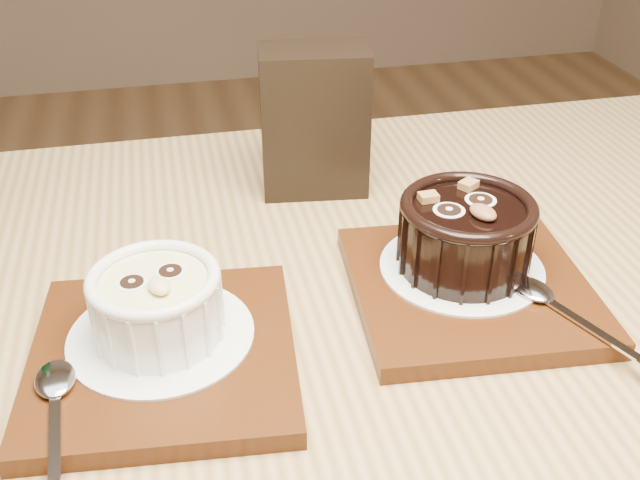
# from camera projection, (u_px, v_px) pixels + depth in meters

# --- Properties ---
(table) EXTENTS (1.20, 0.80, 0.75)m
(table) POSITION_uv_depth(u_px,v_px,m) (317.00, 447.00, 0.58)
(table) COLOR olive
(table) RESTS_ON ground
(tray_left) EXTENTS (0.20, 0.20, 0.01)m
(tray_left) POSITION_uv_depth(u_px,v_px,m) (164.00, 356.00, 0.52)
(tray_left) COLOR #46200B
(tray_left) RESTS_ON table
(doily_left) EXTENTS (0.13, 0.13, 0.00)m
(doily_left) POSITION_uv_depth(u_px,v_px,m) (161.00, 335.00, 0.52)
(doily_left) COLOR white
(doily_left) RESTS_ON tray_left
(ramekin_white) EXTENTS (0.09, 0.09, 0.05)m
(ramekin_white) POSITION_uv_depth(u_px,v_px,m) (157.00, 302.00, 0.51)
(ramekin_white) COLOR white
(ramekin_white) RESTS_ON doily_left
(spoon_left) EXTENTS (0.03, 0.14, 0.01)m
(spoon_left) POSITION_uv_depth(u_px,v_px,m) (55.00, 417.00, 0.45)
(spoon_left) COLOR silver
(spoon_left) RESTS_ON tray_left
(tray_right) EXTENTS (0.19, 0.19, 0.01)m
(tray_right) POSITION_uv_depth(u_px,v_px,m) (469.00, 288.00, 0.58)
(tray_right) COLOR #46200B
(tray_right) RESTS_ON table
(doily_right) EXTENTS (0.13, 0.13, 0.00)m
(doily_right) POSITION_uv_depth(u_px,v_px,m) (462.00, 267.00, 0.59)
(doily_right) COLOR white
(doily_right) RESTS_ON tray_right
(ramekin_dark) EXTENTS (0.10, 0.10, 0.06)m
(ramekin_dark) POSITION_uv_depth(u_px,v_px,m) (466.00, 231.00, 0.58)
(ramekin_dark) COLOR black
(ramekin_dark) RESTS_ON doily_right
(spoon_right) EXTENTS (0.07, 0.13, 0.01)m
(spoon_right) POSITION_uv_depth(u_px,v_px,m) (569.00, 312.00, 0.54)
(spoon_right) COLOR silver
(spoon_right) RESTS_ON tray_right
(condiment_stand) EXTENTS (0.11, 0.07, 0.14)m
(condiment_stand) POSITION_uv_depth(u_px,v_px,m) (314.00, 121.00, 0.71)
(condiment_stand) COLOR black
(condiment_stand) RESTS_ON table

